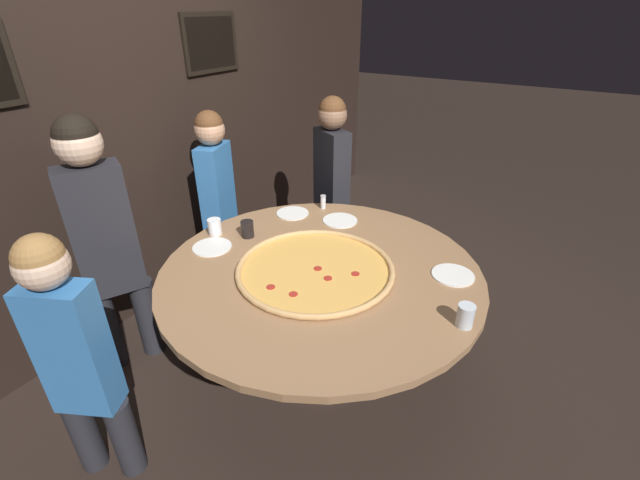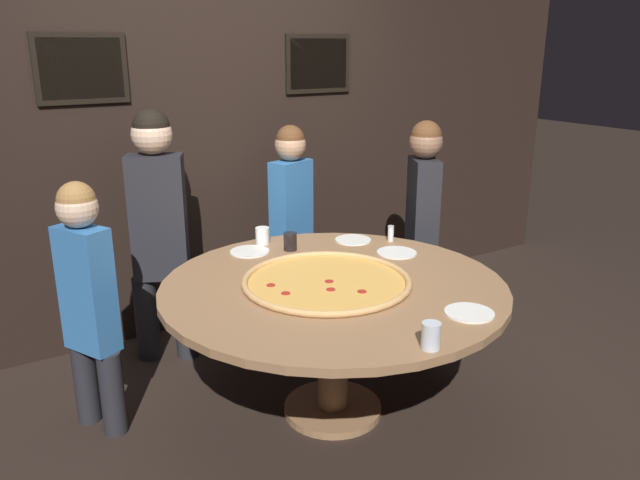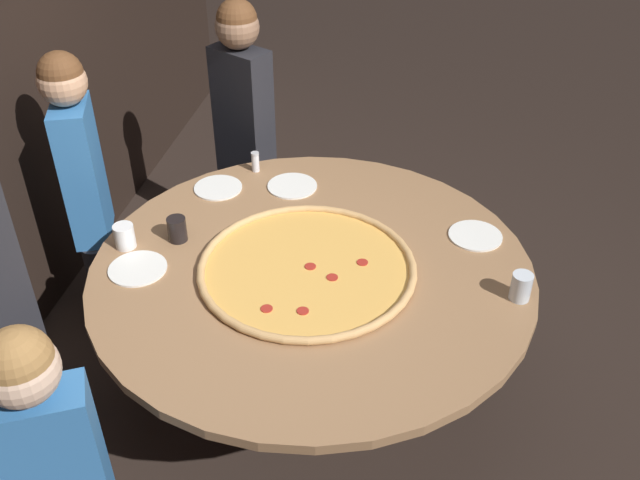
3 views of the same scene
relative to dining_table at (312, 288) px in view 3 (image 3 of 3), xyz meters
The scene contains 14 objects.
ground_plane 0.62m from the dining_table, ahead, with size 24.00×24.00×0.00m, color black.
dining_table is the anchor object (origin of this frame).
giant_pizza 0.13m from the dining_table, 161.50° to the left, with size 0.85×0.85×0.03m.
drink_cup_by_shaker 0.78m from the dining_table, 90.57° to the left, with size 0.08×0.08×0.10m, color white.
drink_cup_far_left 0.81m from the dining_table, 94.49° to the right, with size 0.08×0.08×0.11m, color silver.
drink_cup_near_left 0.60m from the dining_table, 82.60° to the left, with size 0.08×0.08×0.10m, color black.
white_plate_left_side 0.61m from the dining_table, 19.15° to the left, with size 0.23×0.23×0.01m, color white.
white_plate_near_front 0.73m from the dining_table, 47.14° to the left, with size 0.22×0.22×0.01m, color white.
white_plate_far_back 0.69m from the dining_table, 102.25° to the left, with size 0.23×0.23×0.01m, color white.
white_plate_beside_cup 0.71m from the dining_table, 63.99° to the right, with size 0.22×0.22×0.01m, color white.
condiment_shaker 0.80m from the dining_table, 30.35° to the left, with size 0.04×0.04×0.10m.
diner_side_right 1.20m from the dining_table, 153.99° to the left, with size 0.25×0.34×1.29m.
diner_far_left 1.21m from the dining_table, 70.53° to the left, with size 0.37×0.24×1.38m.
diner_side_left 1.21m from the dining_table, 27.59° to the left, with size 0.28×0.37×1.43m.
Camera 3 is at (-2.16, -0.41, 2.45)m, focal length 40.00 mm.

